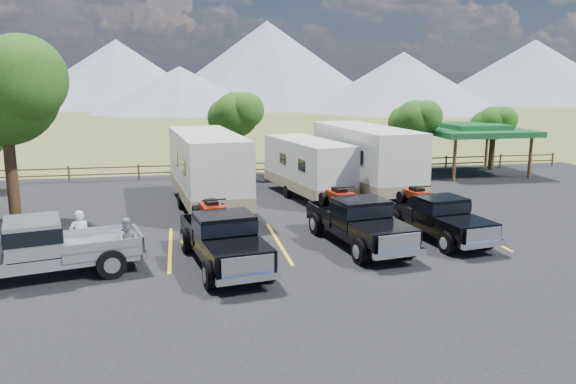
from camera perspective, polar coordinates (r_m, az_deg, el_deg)
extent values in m
plane|color=#545D27|center=(18.03, 7.63, -8.46)|extent=(320.00, 320.00, 0.00)
cube|color=black|center=(20.73, 4.99, -5.65)|extent=(44.00, 34.00, 0.04)
cube|color=yellow|center=(20.93, -11.88, -5.62)|extent=(0.12, 5.50, 0.01)
cube|color=yellow|center=(21.22, -0.98, -5.12)|extent=(0.12, 5.50, 0.01)
cube|color=yellow|center=(22.24, 9.25, -4.49)|extent=(0.12, 5.50, 0.01)
cube|color=yellow|center=(23.89, 18.32, -3.81)|extent=(0.12, 5.50, 0.01)
cylinder|color=black|center=(26.26, -26.28, 1.83)|extent=(0.48, 0.48, 4.48)
sphere|color=#1F4D13|center=(25.97, -26.95, 9.15)|extent=(4.48, 4.48, 4.48)
sphere|color=#1F4D13|center=(24.95, -25.40, 10.35)|extent=(3.52, 3.52, 3.52)
cylinder|color=black|center=(36.38, 12.65, 3.83)|extent=(0.39, 0.39, 2.80)
sphere|color=#1F4D13|center=(36.17, 12.80, 7.12)|extent=(2.52, 2.52, 2.52)
sphere|color=#1F4D13|center=(35.96, 13.91, 7.48)|extent=(1.98, 1.98, 1.98)
sphere|color=#1F4D13|center=(36.34, 11.81, 6.90)|extent=(2.16, 2.16, 2.16)
cylinder|color=black|center=(40.03, 19.99, 3.89)|extent=(0.38, 0.38, 2.52)
sphere|color=#1F4D13|center=(39.84, 20.18, 6.59)|extent=(2.24, 2.24, 2.24)
sphere|color=#1F4D13|center=(39.73, 21.09, 6.86)|extent=(1.76, 1.76, 1.76)
sphere|color=#1F4D13|center=(39.93, 19.35, 6.42)|extent=(1.92, 1.92, 1.92)
cylinder|color=black|center=(35.49, -5.23, 4.10)|extent=(0.41, 0.41, 3.08)
sphere|color=#1F4D13|center=(35.27, -5.30, 7.82)|extent=(2.80, 2.80, 2.80)
sphere|color=#1F4D13|center=(34.82, -4.23, 8.29)|extent=(2.20, 2.20, 2.20)
sphere|color=#1F4D13|center=(35.67, -6.27, 7.52)|extent=(2.40, 2.40, 2.40)
cylinder|color=brown|center=(35.57, -21.36, 1.67)|extent=(0.12, 0.12, 1.00)
cylinder|color=brown|center=(35.06, -14.92, 1.94)|extent=(0.12, 0.12, 1.00)
cylinder|color=brown|center=(35.01, -8.37, 2.20)|extent=(0.12, 0.12, 1.00)
cylinder|color=brown|center=(35.41, -1.89, 2.42)|extent=(0.12, 0.12, 1.00)
cylinder|color=brown|center=(36.25, 4.37, 2.61)|extent=(0.12, 0.12, 1.00)
cylinder|color=brown|center=(37.50, 10.28, 2.76)|extent=(0.12, 0.12, 1.00)
cylinder|color=brown|center=(39.12, 15.76, 2.87)|extent=(0.12, 0.12, 1.00)
cylinder|color=brown|center=(41.07, 20.76, 2.95)|extent=(0.12, 0.12, 1.00)
cylinder|color=brown|center=(43.30, 25.28, 3.00)|extent=(0.12, 0.12, 1.00)
cube|color=brown|center=(35.78, 1.27, 2.44)|extent=(36.00, 0.06, 0.08)
cube|color=brown|center=(35.72, 1.28, 3.07)|extent=(36.00, 0.06, 0.08)
cylinder|color=brown|center=(34.81, 16.55, 3.12)|extent=(0.20, 0.20, 2.60)
cylinder|color=brown|center=(39.26, 13.21, 4.21)|extent=(0.20, 0.20, 2.60)
cylinder|color=brown|center=(37.37, 23.38, 3.20)|extent=(0.20, 0.20, 2.60)
cylinder|color=brown|center=(41.56, 19.53, 4.24)|extent=(0.20, 0.20, 2.60)
cube|color=#195929|center=(38.01, 18.31, 5.89)|extent=(6.20, 6.20, 0.35)
cube|color=#195929|center=(37.98, 18.34, 6.34)|extent=(3.50, 3.50, 0.35)
cone|color=gray|center=(128.62, -16.93, 11.51)|extent=(44.00, 44.00, 14.00)
cone|color=gray|center=(125.57, -2.12, 12.91)|extent=(52.00, 52.00, 18.00)
cone|color=gray|center=(140.60, 11.59, 11.33)|extent=(40.00, 40.00, 12.00)
cone|color=gray|center=(152.30, 23.62, 11.18)|extent=(50.00, 50.00, 15.00)
cone|color=gray|center=(103.04, -10.89, 10.22)|extent=(32.00, 32.00, 8.00)
cone|color=gray|center=(107.93, 11.23, 10.53)|extent=(40.00, 40.00, 9.00)
cube|color=black|center=(18.64, -6.53, -5.65)|extent=(2.63, 5.70, 0.35)
cube|color=black|center=(16.83, -5.04, -6.27)|extent=(2.10, 2.01, 0.48)
cube|color=black|center=(18.34, -6.49, -3.69)|extent=(2.03, 1.77, 0.96)
cube|color=black|center=(18.30, -6.50, -3.25)|extent=(2.08, 1.84, 0.43)
cube|color=black|center=(20.19, -7.73, -3.55)|extent=(2.20, 2.58, 0.53)
cube|color=silver|center=(15.94, -4.09, -7.46)|extent=(1.53, 0.32, 0.53)
cube|color=silver|center=(16.01, -4.01, -8.76)|extent=(1.89, 0.48, 0.21)
cube|color=silver|center=(21.37, -8.39, -3.62)|extent=(1.89, 0.46, 0.21)
cylinder|color=black|center=(16.74, -7.97, -8.34)|extent=(0.42, 0.90, 0.87)
cylinder|color=black|center=(17.19, -2.02, -7.70)|extent=(0.42, 0.90, 0.87)
cylinder|color=black|center=(20.31, -10.31, -4.83)|extent=(0.42, 0.90, 0.87)
cylinder|color=black|center=(20.67, -5.35, -4.39)|extent=(0.42, 0.90, 0.87)
cube|color=maroon|center=(20.03, -7.78, -1.75)|extent=(0.87, 1.34, 0.34)
cube|color=black|center=(19.98, -7.80, -1.08)|extent=(0.50, 0.77, 0.17)
cube|color=maroon|center=(19.51, -7.45, -1.82)|extent=(0.81, 0.46, 0.21)
cylinder|color=black|center=(19.52, -7.54, -0.79)|extent=(0.86, 0.20, 0.06)
cylinder|color=black|center=(19.49, -8.67, -2.74)|extent=(0.33, 0.57, 0.54)
cylinder|color=black|center=(19.67, -6.20, -2.54)|extent=(0.33, 0.57, 0.54)
cylinder|color=black|center=(20.50, -9.27, -2.05)|extent=(0.33, 0.57, 0.54)
cylinder|color=black|center=(20.67, -6.92, -1.86)|extent=(0.33, 0.57, 0.54)
cube|color=black|center=(20.85, 7.20, -3.81)|extent=(2.59, 5.69, 0.35)
cube|color=black|center=(19.19, 9.73, -4.14)|extent=(2.09, 1.99, 0.48)
cube|color=black|center=(20.57, 7.39, -2.03)|extent=(2.02, 1.76, 0.96)
cube|color=black|center=(20.54, 7.40, -1.64)|extent=(2.06, 1.82, 0.43)
cube|color=black|center=(22.28, 5.20, -2.05)|extent=(2.18, 2.56, 0.53)
cube|color=silver|center=(18.39, 11.22, -5.05)|extent=(1.53, 0.31, 0.53)
cube|color=silver|center=(18.45, 11.27, -6.18)|extent=(1.89, 0.46, 0.21)
cube|color=silver|center=(23.38, 4.00, -2.19)|extent=(1.89, 0.44, 0.21)
cylinder|color=black|center=(18.87, 7.35, -6.01)|extent=(0.42, 0.90, 0.87)
cylinder|color=black|center=(19.74, 12.05, -5.38)|extent=(0.42, 0.90, 0.87)
cylinder|color=black|center=(22.19, 2.87, -3.24)|extent=(0.42, 0.90, 0.87)
cylinder|color=black|center=(22.93, 7.05, -2.83)|extent=(0.42, 0.90, 0.87)
cube|color=maroon|center=(22.14, 5.24, -0.42)|extent=(0.86, 1.34, 0.34)
cube|color=black|center=(22.09, 5.25, 0.19)|extent=(0.49, 0.77, 0.17)
cube|color=maroon|center=(21.65, 5.83, -0.44)|extent=(0.81, 0.45, 0.21)
cylinder|color=black|center=(21.67, 5.74, 0.48)|extent=(0.86, 0.19, 0.06)
cylinder|color=black|center=(21.53, 4.78, -1.27)|extent=(0.33, 0.57, 0.54)
cylinder|color=black|center=(21.90, 6.84, -1.10)|extent=(0.33, 0.57, 0.54)
cylinder|color=black|center=(22.48, 3.66, -0.71)|extent=(0.33, 0.57, 0.54)
cylinder|color=black|center=(22.83, 5.65, -0.55)|extent=(0.33, 0.57, 0.54)
cube|color=black|center=(22.36, 15.02, -3.17)|extent=(2.38, 5.26, 0.32)
cube|color=black|center=(20.95, 17.70, -3.39)|extent=(1.93, 1.84, 0.45)
cube|color=black|center=(22.13, 15.26, -1.63)|extent=(1.86, 1.62, 0.89)
cube|color=black|center=(22.10, 15.28, -1.30)|extent=(1.90, 1.68, 0.40)
cube|color=black|center=(23.60, 12.86, -1.69)|extent=(2.01, 2.37, 0.49)
cube|color=silver|center=(20.27, 19.24, -4.12)|extent=(1.42, 0.28, 0.49)
cube|color=silver|center=(20.33, 19.27, -5.07)|extent=(1.75, 0.42, 0.20)
cube|color=silver|center=(24.55, 11.50, -1.83)|extent=(1.75, 0.40, 0.20)
cylinder|color=black|center=(20.55, 15.84, -4.99)|extent=(0.38, 0.83, 0.80)
cylinder|color=black|center=(21.54, 19.49, -4.46)|extent=(0.38, 0.83, 0.80)
cylinder|color=black|center=(23.40, 10.87, -2.74)|extent=(0.38, 0.83, 0.80)
cylinder|color=black|center=(24.27, 14.29, -2.37)|extent=(0.38, 0.83, 0.80)
cube|color=maroon|center=(23.47, 12.92, -0.26)|extent=(0.79, 1.24, 0.31)
cube|color=black|center=(23.42, 12.95, 0.27)|extent=(0.45, 0.71, 0.16)
cube|color=maroon|center=(23.05, 13.58, -0.28)|extent=(0.75, 0.41, 0.20)
cylinder|color=black|center=(23.06, 13.50, 0.52)|extent=(0.80, 0.17, 0.05)
cylinder|color=black|center=(22.89, 12.71, -1.00)|extent=(0.30, 0.53, 0.50)
cylinder|color=black|center=(23.32, 14.38, -0.85)|extent=(0.30, 0.53, 0.50)
cylinder|color=black|center=(23.70, 11.46, -0.52)|extent=(0.30, 0.53, 0.50)
cylinder|color=black|center=(24.12, 13.09, -0.38)|extent=(0.30, 0.53, 0.50)
cube|color=silver|center=(26.52, -8.21, 2.76)|extent=(3.51, 8.47, 2.97)
cube|color=gray|center=(26.72, -8.14, 0.32)|extent=(3.54, 8.52, 0.66)
cube|color=black|center=(24.28, -10.56, 2.58)|extent=(0.13, 0.99, 0.66)
cube|color=black|center=(24.72, -4.42, 2.90)|extent=(0.13, 0.99, 0.66)
cylinder|color=black|center=(26.99, -10.82, -0.85)|extent=(0.36, 0.79, 0.77)
cylinder|color=black|center=(27.36, -5.66, -0.53)|extent=(0.36, 0.79, 0.77)
cube|color=black|center=(21.90, -5.97, -3.17)|extent=(0.34, 1.98, 0.11)
cube|color=silver|center=(28.77, 2.02, 2.85)|extent=(3.52, 7.15, 2.47)
cube|color=gray|center=(28.93, 2.01, 0.98)|extent=(3.54, 7.19, 0.55)
cube|color=black|center=(26.74, 1.39, 2.72)|extent=(0.18, 0.81, 0.55)
cube|color=black|center=(27.70, 5.58, 2.98)|extent=(0.18, 0.81, 0.55)
cylinder|color=black|center=(28.87, -0.09, 0.03)|extent=(0.35, 0.67, 0.64)
cylinder|color=black|center=(29.70, 3.59, 0.34)|extent=(0.35, 0.67, 0.64)
cube|color=black|center=(25.28, 6.00, -1.38)|extent=(0.44, 1.63, 0.09)
cube|color=silver|center=(29.33, 7.85, 3.66)|extent=(3.61, 8.57, 2.99)
cube|color=gray|center=(29.51, 7.79, 1.42)|extent=(3.65, 8.62, 0.67)
cube|color=black|center=(26.86, 7.18, 3.59)|extent=(0.14, 0.99, 0.67)
cube|color=black|center=(28.09, 12.17, 3.77)|extent=(0.14, 0.99, 0.67)
cylinder|color=black|center=(29.41, 5.28, 0.34)|extent=(0.37, 0.80, 0.78)
cylinder|color=black|center=(30.46, 9.62, 0.61)|extent=(0.37, 0.80, 0.78)
cube|color=black|center=(25.13, 12.80, -1.46)|extent=(0.37, 2.00, 0.11)
cube|color=#A2A4AA|center=(19.02, -23.93, -6.16)|extent=(6.04, 3.16, 0.36)
cube|color=#A2A4AA|center=(18.83, -24.48, -4.07)|extent=(1.98, 2.22, 1.01)
cube|color=black|center=(18.79, -24.51, -3.63)|extent=(2.05, 2.27, 0.46)
cube|color=#A2A4AA|center=(19.02, -18.50, -4.87)|extent=(2.82, 2.46, 0.56)
cube|color=silver|center=(19.26, -14.84, -5.50)|extent=(0.62, 1.97, 0.22)
cylinder|color=black|center=(20.08, -18.20, -5.36)|extent=(0.96, 0.51, 0.91)
cylinder|color=black|center=(18.27, -17.50, -7.00)|extent=(0.96, 0.51, 0.91)
imported|color=silver|center=(20.00, -20.37, -4.25)|extent=(0.74, 0.58, 1.80)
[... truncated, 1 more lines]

